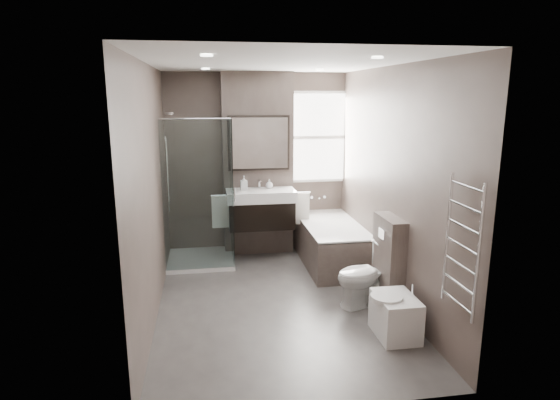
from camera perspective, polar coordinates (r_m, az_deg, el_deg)
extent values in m
cube|color=#4C4846|center=(5.43, -0.44, -12.48)|extent=(2.65, 3.85, 0.05)
cube|color=silver|center=(4.93, -0.50, 16.64)|extent=(2.65, 3.85, 0.05)
cube|color=brown|center=(6.90, -2.87, 4.48)|extent=(2.65, 0.05, 2.60)
cube|color=brown|center=(3.18, 4.74, -5.44)|extent=(2.65, 0.05, 2.60)
cube|color=brown|center=(5.00, -15.68, 0.83)|extent=(0.05, 3.85, 2.60)
cube|color=brown|center=(5.37, 13.66, 1.76)|extent=(0.05, 3.85, 2.60)
cube|color=#514540|center=(6.75, -2.73, 4.30)|extent=(1.00, 0.25, 2.60)
cube|color=black|center=(6.53, -2.33, -1.71)|extent=(0.90, 0.45, 0.38)
cube|color=white|center=(6.47, -2.35, 0.56)|extent=(0.95, 0.47, 0.15)
cylinder|color=silver|center=(6.61, -2.53, 2.02)|extent=(0.03, 0.03, 0.12)
cylinder|color=silver|center=(6.54, -2.48, 2.39)|extent=(0.02, 0.12, 0.02)
cube|color=black|center=(6.55, -2.61, 6.96)|extent=(0.86, 0.06, 0.76)
cube|color=white|center=(6.51, -2.57, 6.92)|extent=(0.80, 0.02, 0.70)
cube|color=silver|center=(6.46, -7.25, -1.42)|extent=(0.24, 0.06, 0.44)
cube|color=silver|center=(6.59, 2.53, -1.05)|extent=(0.24, 0.06, 0.44)
cube|color=white|center=(6.70, -9.60, -7.14)|extent=(0.90, 0.90, 0.06)
cube|color=white|center=(6.00, -9.97, 0.43)|extent=(0.88, 0.01, 1.94)
cube|color=white|center=(6.44, -5.97, 1.40)|extent=(0.01, 0.88, 1.94)
cylinder|color=silver|center=(6.42, -13.58, 3.06)|extent=(0.02, 0.02, 1.00)
cube|color=#514540|center=(6.51, 6.20, -5.37)|extent=(0.75, 1.60, 0.55)
cube|color=white|center=(6.43, 6.26, -3.00)|extent=(0.75, 1.60, 0.03)
cube|color=white|center=(6.44, 6.24, -3.55)|extent=(0.61, 1.42, 0.12)
cube|color=white|center=(6.96, 4.59, 7.64)|extent=(0.98, 0.04, 1.33)
cube|color=white|center=(6.94, 4.64, 7.62)|extent=(0.90, 0.01, 1.25)
cube|color=white|center=(6.93, 4.64, 7.62)|extent=(0.90, 0.01, 0.05)
imported|color=white|center=(5.30, 10.48, -8.96)|extent=(0.76, 0.56, 0.70)
cube|color=#514540|center=(5.31, 13.08, -7.29)|extent=(0.18, 0.55, 1.00)
cube|color=silver|center=(5.18, 12.28, -4.04)|extent=(0.01, 0.16, 0.11)
cube|color=white|center=(4.78, 13.89, -13.59)|extent=(0.36, 0.50, 0.40)
cylinder|color=white|center=(4.66, 12.85, -11.57)|extent=(0.30, 0.30, 0.05)
cylinder|color=silver|center=(4.72, 15.88, -10.38)|extent=(0.02, 0.02, 0.10)
cylinder|color=silver|center=(3.81, 23.05, -6.23)|extent=(0.03, 0.03, 1.10)
cylinder|color=silver|center=(4.18, 19.75, -4.29)|extent=(0.03, 0.03, 1.10)
cube|color=silver|center=(3.99, 21.32, -5.21)|extent=(0.02, 0.46, 1.00)
imported|color=white|center=(6.44, -4.42, 2.08)|extent=(0.09, 0.09, 0.20)
imported|color=white|center=(6.56, -1.32, 1.99)|extent=(0.10, 0.10, 0.13)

